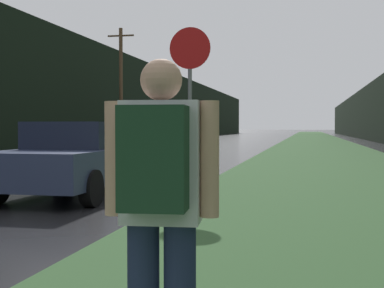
# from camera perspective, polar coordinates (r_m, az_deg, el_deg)

# --- Properties ---
(grass_verge) EXTENTS (6.00, 240.00, 0.02)m
(grass_verge) POSITION_cam_1_polar(r_m,az_deg,el_deg) (39.44, 13.28, -0.11)
(grass_verge) COLOR #33562D
(grass_verge) RESTS_ON ground_plane
(lane_stripe_c) EXTENTS (0.12, 3.00, 0.01)m
(lane_stripe_c) POSITION_cam_1_polar(r_m,az_deg,el_deg) (15.95, -10.63, -2.83)
(lane_stripe_c) COLOR silver
(lane_stripe_c) RESTS_ON ground_plane
(lane_stripe_d) EXTENTS (0.12, 3.00, 0.01)m
(lane_stripe_d) POSITION_cam_1_polar(r_m,az_deg,el_deg) (22.55, -3.70, -1.46)
(lane_stripe_d) COLOR silver
(lane_stripe_d) RESTS_ON ground_plane
(lane_stripe_e) EXTENTS (0.12, 3.00, 0.01)m
(lane_stripe_e) POSITION_cam_1_polar(r_m,az_deg,el_deg) (29.33, 0.05, -0.71)
(lane_stripe_e) COLOR silver
(lane_stripe_e) RESTS_ON ground_plane
(treeline_far_side) EXTENTS (2.00, 140.00, 7.55)m
(treeline_far_side) POSITION_cam_1_polar(r_m,az_deg,el_deg) (52.02, -5.82, 4.53)
(treeline_far_side) COLOR black
(treeline_far_side) RESTS_ON ground_plane
(utility_pole_far) EXTENTS (1.80, 0.24, 7.85)m
(utility_pole_far) POSITION_cam_1_polar(r_m,az_deg,el_deg) (35.95, -7.59, 6.20)
(utility_pole_far) COLOR #4C3823
(utility_pole_far) RESTS_ON ground_plane
(stop_sign) EXTENTS (0.74, 0.07, 3.04)m
(stop_sign) POSITION_cam_1_polar(r_m,az_deg,el_deg) (9.47, -0.22, 5.54)
(stop_sign) COLOR slate
(stop_sign) RESTS_ON ground_plane
(hitchhiker_with_backpack) EXTENTS (0.56, 0.42, 1.61)m
(hitchhiker_with_backpack) POSITION_cam_1_polar(r_m,az_deg,el_deg) (2.56, -3.44, -6.11)
(hitchhiker_with_backpack) COLOR #1E2847
(hitchhiker_with_backpack) RESTS_ON ground_plane
(car_passing_near) EXTENTS (1.89, 4.02, 1.38)m
(car_passing_near) POSITION_cam_1_polar(r_m,az_deg,el_deg) (10.21, -12.25, -1.56)
(car_passing_near) COLOR #2D3856
(car_passing_near) RESTS_ON ground_plane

